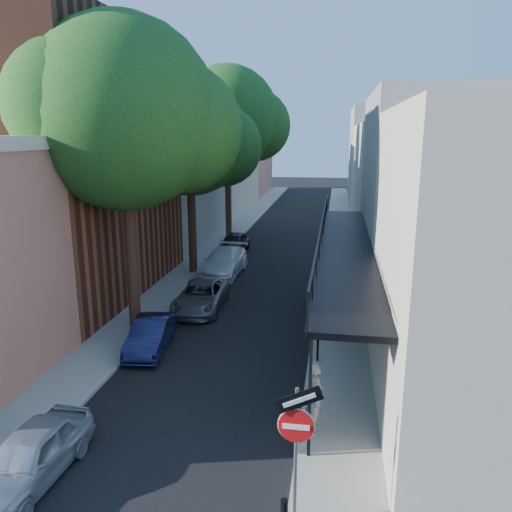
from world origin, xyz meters
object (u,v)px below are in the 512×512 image
at_px(pedestrian, 316,397).
at_px(oak_near, 138,119).
at_px(parked_car_a, 30,456).
at_px(oak_mid, 198,140).
at_px(sign_post, 296,431).
at_px(oak_far, 235,120).
at_px(parked_car_b, 151,335).
at_px(parked_car_d, 223,262).
at_px(parked_car_e, 234,243).
at_px(parked_car_c, 201,297).

bearing_deg(pedestrian, oak_near, 53.02).
height_order(oak_near, parked_car_a, oak_near).
bearing_deg(oak_mid, sign_post, -69.14).
bearing_deg(parked_car_a, oak_near, 97.39).
distance_m(oak_far, pedestrian, 25.28).
bearing_deg(oak_mid, parked_car_a, -87.23).
height_order(oak_far, parked_car_b, oak_far).
bearing_deg(parked_car_a, sign_post, -1.14).
bearing_deg(oak_near, pedestrian, -42.82).
height_order(oak_mid, parked_car_d, oak_mid).
distance_m(parked_car_e, pedestrian, 19.95).
height_order(oak_mid, parked_car_a, oak_mid).
bearing_deg(parked_car_b, oak_near, 106.80).
bearing_deg(parked_car_b, parked_car_a, -97.40).
bearing_deg(oak_far, oak_mid, -90.41).
xyz_separation_m(oak_mid, parked_car_c, (1.56, -5.74, -6.48)).
bearing_deg(parked_car_e, sign_post, -73.08).
bearing_deg(oak_mid, pedestrian, -64.41).
xyz_separation_m(sign_post, parked_car_a, (-5.76, 0.36, -1.45)).
distance_m(oak_near, parked_car_c, 7.78).
bearing_deg(parked_car_c, sign_post, -68.58).
bearing_deg(oak_mid, parked_car_c, -74.78).
bearing_deg(sign_post, parked_car_b, 127.94).
height_order(sign_post, parked_car_a, sign_post).
distance_m(parked_car_a, parked_car_c, 11.18).
relative_size(parked_car_b, parked_car_d, 0.71).
distance_m(oak_far, parked_car_b, 20.57).
bearing_deg(parked_car_b, parked_car_d, 81.33).
bearing_deg(parked_car_b, parked_car_c, 75.17).
distance_m(parked_car_c, parked_car_d, 5.44).
distance_m(parked_car_d, parked_car_e, 5.11).
distance_m(sign_post, parked_car_b, 9.30).
bearing_deg(parked_car_c, oak_far, 93.67).
distance_m(parked_car_a, pedestrian, 6.58).
xyz_separation_m(sign_post, parked_car_b, (-5.65, 7.24, -1.48)).
bearing_deg(sign_post, pedestrian, 85.42).
height_order(parked_car_b, pedestrian, pedestrian).
height_order(oak_far, pedestrian, oak_far).
xyz_separation_m(oak_mid, parked_car_a, (0.82, -16.89, -6.47)).
distance_m(oak_far, parked_car_d, 12.09).
xyz_separation_m(parked_car_b, parked_car_d, (0.38, 9.72, 0.13)).
relative_size(sign_post, parked_car_d, 0.63).
bearing_deg(pedestrian, parked_car_e, 23.34).
height_order(parked_car_b, parked_car_e, parked_car_e).
distance_m(parked_car_c, parked_car_e, 10.54).
distance_m(parked_car_a, parked_car_b, 6.88).
distance_m(parked_car_b, parked_car_d, 9.72).
distance_m(oak_far, parked_car_a, 27.05).
height_order(oak_far, parked_car_a, oak_far).
height_order(parked_car_b, parked_car_d, parked_car_d).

